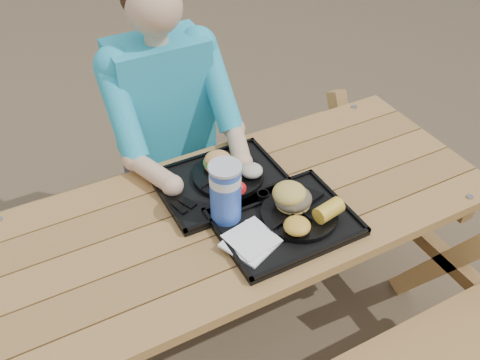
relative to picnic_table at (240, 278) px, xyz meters
name	(u,v)px	position (x,y,z in m)	size (l,w,h in m)	color
ground	(240,333)	(0.00, 0.00, -0.38)	(60.00, 60.00, 0.00)	#999999
picnic_table	(240,278)	(0.00, 0.00, 0.00)	(1.80, 1.49, 0.75)	#999999
tray_near	(284,223)	(0.09, -0.14, 0.39)	(0.45, 0.35, 0.02)	black
tray_far	(222,184)	(0.00, 0.14, 0.39)	(0.45, 0.35, 0.02)	black
plate_near	(299,214)	(0.15, -0.15, 0.41)	(0.26, 0.26, 0.02)	black
plate_far	(228,175)	(0.03, 0.15, 0.41)	(0.26, 0.26, 0.02)	black
napkin_stack	(250,242)	(-0.06, -0.18, 0.40)	(0.15, 0.15, 0.02)	white
soda_cup	(226,193)	(-0.07, -0.03, 0.50)	(0.10, 0.10, 0.21)	#1842B7
condiment_bbq	(263,196)	(0.09, -0.01, 0.41)	(0.04, 0.04, 0.03)	#340A05
condiment_mustard	(281,188)	(0.16, -0.01, 0.41)	(0.04, 0.04, 0.03)	yellow
sandwich	(294,190)	(0.15, -0.10, 0.48)	(0.12, 0.12, 0.13)	gold
mac_cheese	(297,226)	(0.09, -0.22, 0.44)	(0.09, 0.09, 0.04)	gold
corn_cob	(329,210)	(0.22, -0.21, 0.44)	(0.10, 0.10, 0.06)	yellow
cutlery_far	(176,196)	(-0.18, 0.14, 0.40)	(0.03, 0.17, 0.01)	black
burger	(218,157)	(0.01, 0.20, 0.46)	(0.10, 0.10, 0.09)	#E79C51
baked_beans	(223,186)	(-0.03, 0.08, 0.43)	(0.07, 0.07, 0.03)	#45170D
potato_salad	(252,171)	(0.10, 0.10, 0.44)	(0.08, 0.08, 0.04)	beige
diner	(168,147)	(-0.04, 0.59, 0.27)	(0.48, 0.84, 1.28)	#1C90C5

